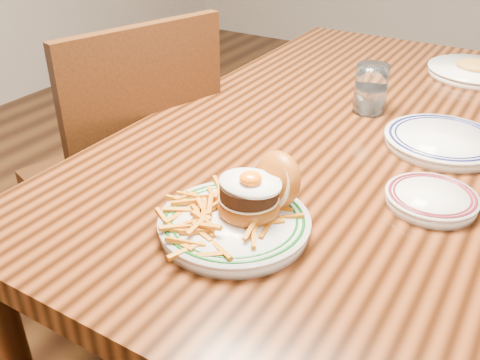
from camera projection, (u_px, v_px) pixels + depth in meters
The scene contains 8 objects.
floor at pixel (318, 343), 1.67m from camera, with size 6.00×6.00×0.00m, color black.
table at pixel (338, 155), 1.33m from camera, with size 0.85×1.60×0.75m.
chair_left at pixel (130, 173), 1.54m from camera, with size 0.56×0.56×0.97m.
main_plate at pixel (242, 211), 0.89m from camera, with size 0.26×0.27×0.12m.
side_plate at pixel (432, 198), 0.97m from camera, with size 0.16×0.16×0.03m.
rear_plate at pixel (443, 140), 1.17m from camera, with size 0.25×0.25×0.03m.
water_glass at pixel (371, 92), 1.32m from camera, with size 0.08×0.08×0.12m.
far_plate at pixel (476, 71), 1.57m from camera, with size 0.27×0.27×0.05m.
Camera 1 is at (0.41, -1.14, 1.28)m, focal length 40.00 mm.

